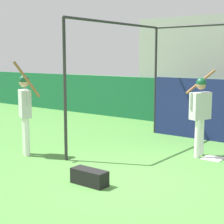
% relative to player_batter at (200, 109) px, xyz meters
% --- Properties ---
extents(ground_plane, '(60.00, 60.00, 0.00)m').
position_rel_player_batter_xyz_m(ground_plane, '(-0.17, -2.42, -1.11)').
color(ground_plane, '#477F38').
extents(batting_cage, '(4.07, 3.89, 3.15)m').
position_rel_player_batter_xyz_m(batting_cage, '(-0.21, 1.13, 0.22)').
color(batting_cage, '#282828').
rests_on(batting_cage, ground).
extents(home_plate, '(0.44, 0.44, 0.02)m').
position_rel_player_batter_xyz_m(home_plate, '(0.36, -0.01, -1.10)').
color(home_plate, white).
rests_on(home_plate, ground).
extents(player_batter, '(0.62, 1.00, 1.99)m').
position_rel_player_batter_xyz_m(player_batter, '(0.00, 0.00, 0.00)').
color(player_batter, white).
rests_on(player_batter, ground).
extents(player_waiting, '(0.82, 0.59, 2.20)m').
position_rel_player_batter_xyz_m(player_waiting, '(-3.26, -2.36, 0.04)').
color(player_waiting, white).
rests_on(player_waiting, ground).
extents(equipment_bag, '(0.70, 0.28, 0.28)m').
position_rel_player_batter_xyz_m(equipment_bag, '(-0.74, -3.02, -0.97)').
color(equipment_bag, black).
rests_on(equipment_bag, ground).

